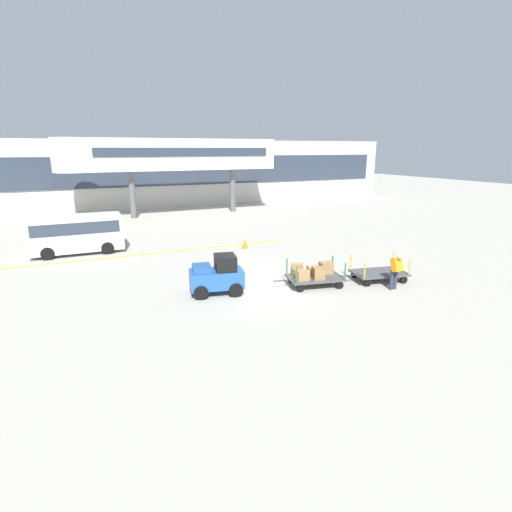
{
  "coord_description": "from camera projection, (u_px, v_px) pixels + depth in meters",
  "views": [
    {
      "loc": [
        -7.2,
        -14.79,
        5.65
      ],
      "look_at": [
        -0.27,
        -0.1,
        1.32
      ],
      "focal_mm": 28.25,
      "sensor_mm": 36.0,
      "label": 1
    }
  ],
  "objects": [
    {
      "name": "baggage_cart_lead",
      "position": [
        313.0,
        274.0,
        17.07
      ],
      "size": [
        3.09,
        1.85,
        1.1
      ],
      "color": "#4C4C4F",
      "rests_on": "ground_plane"
    },
    {
      "name": "baggage_handler",
      "position": [
        396.0,
        270.0,
        16.47
      ],
      "size": [
        0.43,
        0.45,
        1.56
      ],
      "color": "#2D334C",
      "rests_on": "ground_plane"
    },
    {
      "name": "jet_bridge",
      "position": [
        163.0,
        155.0,
        33.75
      ],
      "size": [
        18.43,
        3.0,
        6.49
      ],
      "color": "silver",
      "rests_on": "ground_plane"
    },
    {
      "name": "safety_cone_near",
      "position": [
        245.0,
        244.0,
        23.53
      ],
      "size": [
        0.36,
        0.36,
        0.55
      ],
      "primitive_type": "cone",
      "color": "orange",
      "rests_on": "ground_plane"
    },
    {
      "name": "terminal_building",
      "position": [
        144.0,
        174.0,
        39.21
      ],
      "size": [
        55.31,
        2.51,
        6.49
      ],
      "color": "beige",
      "rests_on": "ground_plane"
    },
    {
      "name": "ground_plane",
      "position": [
        261.0,
        284.0,
        17.35
      ],
      "size": [
        120.0,
        120.0,
        0.0
      ],
      "primitive_type": "plane",
      "color": "#B2ADA0"
    },
    {
      "name": "apron_lead_line",
      "position": [
        147.0,
        254.0,
        22.33
      ],
      "size": [
        17.32,
        0.38,
        0.01
      ],
      "primitive_type": "cube",
      "rotation": [
        0.0,
        0.0,
        -0.01
      ],
      "color": "yellow",
      "rests_on": "ground_plane"
    },
    {
      "name": "baggage_tug",
      "position": [
        217.0,
        276.0,
        16.06
      ],
      "size": [
        2.28,
        1.6,
        1.58
      ],
      "color": "#2659A5",
      "rests_on": "ground_plane"
    },
    {
      "name": "shuttle_van",
      "position": [
        76.0,
        231.0,
        22.21
      ],
      "size": [
        4.82,
        2.01,
        2.1
      ],
      "color": "silver",
      "rests_on": "ground_plane"
    },
    {
      "name": "baggage_cart_middle",
      "position": [
        379.0,
        273.0,
        17.75
      ],
      "size": [
        3.09,
        1.85,
        1.1
      ],
      "color": "#4C4C4F",
      "rests_on": "ground_plane"
    }
  ]
}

